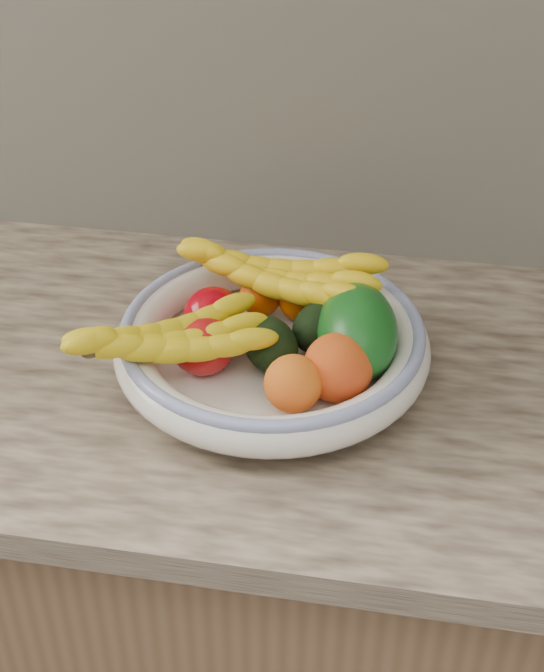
{
  "coord_description": "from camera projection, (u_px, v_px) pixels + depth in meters",
  "views": [
    {
      "loc": [
        0.16,
        0.75,
        1.63
      ],
      "look_at": [
        0.0,
        1.66,
        0.96
      ],
      "focal_mm": 50.0,
      "sensor_mm": 36.0,
      "label": 1
    }
  ],
  "objects": [
    {
      "name": "clementine_back_right",
      "position": [
        300.0,
        301.0,
        1.22
      ],
      "size": [
        0.07,
        0.07,
        0.05
      ],
      "primitive_type": "ellipsoid",
      "rotation": [
        0.0,
        0.0,
        -0.36
      ],
      "color": "#E06104",
      "rests_on": "fruit_bowl"
    },
    {
      "name": "peach_front",
      "position": [
        293.0,
        384.0,
        1.06
      ],
      "size": [
        0.07,
        0.07,
        0.07
      ],
      "primitive_type": "ellipsoid",
      "rotation": [
        0.0,
        0.0,
        -0.11
      ],
      "color": "orange",
      "rests_on": "fruit_bowl"
    },
    {
      "name": "banana_bunch_back",
      "position": [
        277.0,
        281.0,
        1.2
      ],
      "size": [
        0.3,
        0.16,
        0.08
      ],
      "primitive_type": null,
      "rotation": [
        0.0,
        0.0,
        -0.17
      ],
      "color": "yellow",
      "rests_on": "fruit_bowl"
    },
    {
      "name": "kitchen_counter",
      "position": [
        275.0,
        583.0,
        1.46
      ],
      "size": [
        2.44,
        0.66,
        1.4
      ],
      "color": "brown",
      "rests_on": "ground"
    },
    {
      "name": "banana_bunch_front",
      "position": [
        169.0,
        345.0,
        1.1
      ],
      "size": [
        0.28,
        0.22,
        0.07
      ],
      "primitive_type": null,
      "rotation": [
        0.0,
        0.0,
        0.52
      ],
      "color": "yellow",
      "rests_on": "fruit_bowl"
    },
    {
      "name": "avocado_center",
      "position": [
        270.0,
        345.0,
        1.13
      ],
      "size": [
        0.1,
        0.11,
        0.06
      ],
      "primitive_type": "ellipsoid",
      "rotation": [
        0.0,
        0.0,
        0.57
      ],
      "color": "black",
      "rests_on": "fruit_bowl"
    },
    {
      "name": "tomato_near_left",
      "position": [
        203.0,
        346.0,
        1.13
      ],
      "size": [
        0.1,
        0.1,
        0.07
      ],
      "primitive_type": "ellipsoid",
      "rotation": [
        0.0,
        0.0,
        0.37
      ],
      "color": "red",
      "rests_on": "fruit_bowl"
    },
    {
      "name": "avocado_right",
      "position": [
        327.0,
        325.0,
        1.16
      ],
      "size": [
        0.12,
        0.12,
        0.07
      ],
      "primitive_type": "ellipsoid",
      "rotation": [
        0.0,
        0.0,
        -0.7
      ],
      "color": "black",
      "rests_on": "fruit_bowl"
    },
    {
      "name": "clementine_back_left",
      "position": [
        260.0,
        296.0,
        1.23
      ],
      "size": [
        0.07,
        0.07,
        0.05
      ],
      "primitive_type": "ellipsoid",
      "rotation": [
        0.0,
        0.0,
        -0.43
      ],
      "color": "#FB6005",
      "rests_on": "fruit_bowl"
    },
    {
      "name": "tomato_left",
      "position": [
        213.0,
        314.0,
        1.18
      ],
      "size": [
        0.09,
        0.09,
        0.07
      ],
      "primitive_type": "ellipsoid",
      "rotation": [
        0.0,
        0.0,
        0.23
      ],
      "color": "#A2000B",
      "rests_on": "fruit_bowl"
    },
    {
      "name": "fruit_bowl",
      "position": [
        272.0,
        343.0,
        1.15
      ],
      "size": [
        0.39,
        0.39,
        0.08
      ],
      "color": "white",
      "rests_on": "kitchen_counter"
    },
    {
      "name": "green_mango",
      "position": [
        357.0,
        332.0,
        1.13
      ],
      "size": [
        0.16,
        0.17,
        0.13
      ],
      "primitive_type": "ellipsoid",
      "rotation": [
        0.0,
        0.31,
        0.23
      ],
      "color": "#0E4C13",
      "rests_on": "fruit_bowl"
    },
    {
      "name": "peach_right",
      "position": [
        338.0,
        368.0,
        1.08
      ],
      "size": [
        0.1,
        0.1,
        0.08
      ],
      "primitive_type": "ellipsoid",
      "rotation": [
        0.0,
        0.0,
        0.28
      ],
      "color": "orange",
      "rests_on": "fruit_bowl"
    }
  ]
}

